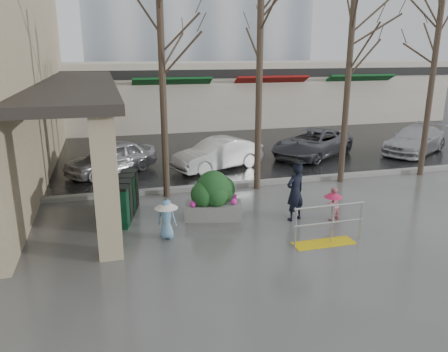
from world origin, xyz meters
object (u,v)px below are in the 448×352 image
handrail (327,229)px  car_b (218,154)px  child_pink (333,201)px  car_c (313,143)px  tree_west (161,37)px  woman (296,172)px  planter (213,195)px  news_boxes (125,197)px  tree_midwest (260,33)px  tree_east (438,31)px  car_a (111,158)px  tree_mideast (351,46)px  child_blue (167,215)px  car_d (415,140)px

handrail → car_b: size_ratio=0.50×
child_pink → car_c: size_ratio=0.21×
tree_west → woman: 5.78m
planter → news_boxes: 2.57m
tree_midwest → car_b: tree_midwest is taller
tree_east → car_b: (-7.47, 2.92, -4.75)m
tree_east → news_boxes: (-11.41, -1.56, -4.79)m
news_boxes → car_c: size_ratio=0.48×
woman → child_pink: bearing=145.3°
woman → news_boxes: woman is taller
planter → car_a: (-2.74, 5.76, -0.05)m
tree_mideast → car_c: tree_mideast is taller
tree_mideast → car_a: 9.85m
handrail → tree_midwest: bearing=91.9°
tree_west → woman: size_ratio=2.96×
car_b → car_c: same height
tree_west → tree_midwest: bearing=0.0°
tree_midwest → car_c: 7.29m
tree_east → child_pink: size_ratio=7.57×
news_boxes → woman: bearing=-5.1°
woman → child_blue: bearing=-15.6°
tree_east → child_pink: tree_east is taller
tree_mideast → car_d: (5.80, 3.31, -4.23)m
child_pink → planter: 3.43m
tree_mideast → tree_east: 3.54m
woman → child_pink: 1.41m
tree_midwest → car_a: size_ratio=1.89×
news_boxes → car_a: size_ratio=0.58×
news_boxes → car_c: (8.68, 5.48, 0.04)m
tree_mideast → car_a: bearing=157.2°
planter → car_a: planter is taller
car_a → car_c: size_ratio=0.82×
handrail → child_blue: (-3.83, 1.38, 0.26)m
tree_mideast → car_b: size_ratio=1.70×
tree_midwest → woman: bearing=-89.3°
woman → car_b: size_ratio=0.60×
woman → child_blue: (-3.71, -0.32, -0.80)m
child_pink → planter: size_ratio=0.54×
woman → car_a: (-4.95, 6.55, -0.80)m
car_c → car_d: same height
child_pink → car_b: bearing=-100.3°
car_d → car_c: bearing=-128.4°
tree_mideast → planter: 7.26m
handrail → news_boxes: bearing=145.8°
tree_east → child_blue: (-10.47, -3.42, -4.75)m
car_a → car_c: bearing=60.8°
tree_west → news_boxes: bearing=-132.2°
planter → child_pink: bearing=-17.9°
child_pink → car_d: bearing=-166.1°
child_pink → car_c: (2.97, 7.29, 0.08)m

